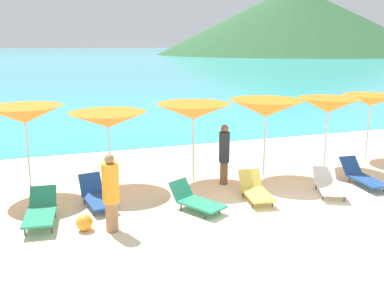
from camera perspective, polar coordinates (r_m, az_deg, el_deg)
The scene contains 18 objects.
ground_plane at distance 18.84m, azimuth -3.47°, elevation 0.72°, with size 50.00×100.00×0.30m, color beige.
ocean_water at distance 235.77m, azimuth -18.39°, elevation 11.68°, with size 650.00×440.00×0.02m, color #38B7CC.
headland_hill at distance 174.33m, azimuth 13.43°, elevation 15.87°, with size 105.63×105.63×25.66m, color #2D5B33.
umbrella_2 at distance 11.88m, azimuth -21.62°, elevation 3.68°, with size 2.12×2.12×2.38m.
umbrella_3 at distance 11.90m, azimuth -11.26°, elevation 3.19°, with size 2.13×2.13×2.13m.
umbrella_4 at distance 12.16m, azimuth 0.17°, elevation 4.40°, with size 2.25×2.25×2.29m.
umbrella_5 at distance 12.70m, azimuth 9.92°, elevation 4.76°, with size 2.23×2.23×2.36m.
umbrella_6 at distance 14.23m, azimuth 17.87°, elevation 4.98°, with size 2.10×2.10×2.28m.
umbrella_7 at distance 15.83m, azimuth 22.93°, elevation 5.43°, with size 1.95×1.95×2.26m.
lounge_chair_0 at distance 11.14m, azimuth 8.53°, elevation -6.10°, with size 0.80×1.49×0.66m.
lounge_chair_1 at distance 10.23m, azimuth -19.68°, elevation -8.38°, with size 0.79×1.68×0.64m.
lounge_chair_3 at distance 13.12m, azimuth 21.90°, elevation -3.97°, with size 0.70×1.74×0.65m.
lounge_chair_7 at distance 10.90m, azimuth -12.71°, elevation -6.77°, with size 0.81×1.56×0.69m.
lounge_chair_8 at distance 10.37m, azimuth 0.44°, elevation -7.51°, with size 1.19×1.52×0.64m.
lounge_chair_9 at distance 12.08m, azimuth 17.91°, elevation -5.14°, with size 1.25×1.77×0.53m.
beachgoer_0 at distance 12.07m, azimuth 4.36°, elevation -1.19°, with size 0.30×0.30×1.74m.
beachgoer_1 at distance 9.20m, azimuth -10.87°, elevation -6.28°, with size 0.36×0.36×1.72m.
beach_ball at distance 9.60m, azimuth -14.27°, elevation -10.22°, with size 0.36×0.36×0.36m, color orange.
Camera 1 is at (-4.96, -7.71, 3.94)m, focal length 39.64 mm.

